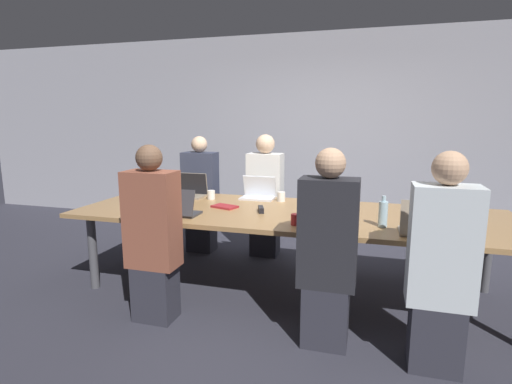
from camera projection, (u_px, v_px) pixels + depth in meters
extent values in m
plane|color=#2D2D38|center=(287.00, 289.00, 3.81)|extent=(24.00, 24.00, 0.00)
cube|color=#9999A3|center=(322.00, 133.00, 5.76)|extent=(12.00, 0.06, 2.80)
cube|color=#9E7547|center=(288.00, 214.00, 3.67)|extent=(3.94, 1.30, 0.04)
cylinder|color=#4C4C51|center=(93.00, 252.00, 3.79)|extent=(0.08, 0.08, 0.72)
cylinder|color=#4C4C51|center=(146.00, 226.00, 4.68)|extent=(0.08, 0.08, 0.72)
cylinder|color=#4C4C51|center=(488.00, 255.00, 3.70)|extent=(0.08, 0.08, 0.72)
cube|color=gray|center=(328.00, 225.00, 3.17)|extent=(0.35, 0.26, 0.02)
cube|color=gray|center=(326.00, 212.00, 3.03)|extent=(0.35, 0.04, 0.26)
cube|color=black|center=(327.00, 211.00, 3.04)|extent=(0.35, 0.04, 0.26)
cube|color=#2D2D38|center=(325.00, 315.00, 2.86)|extent=(0.32, 0.24, 0.45)
cube|color=#232328|center=(328.00, 233.00, 2.75)|extent=(0.40, 0.24, 0.76)
sphere|color=tan|center=(330.00, 163.00, 2.66)|extent=(0.21, 0.21, 0.21)
cylinder|color=red|center=(295.00, 220.00, 3.21)|extent=(0.07, 0.07, 0.09)
cube|color=gray|center=(422.00, 232.00, 2.97)|extent=(0.33, 0.25, 0.02)
cube|color=gray|center=(426.00, 219.00, 2.83)|extent=(0.34, 0.05, 0.25)
cube|color=black|center=(425.00, 219.00, 2.84)|extent=(0.33, 0.04, 0.25)
cube|color=#2D2D38|center=(435.00, 336.00, 2.58)|extent=(0.32, 0.24, 0.45)
cube|color=silver|center=(443.00, 246.00, 2.47)|extent=(0.40, 0.24, 0.76)
sphere|color=tan|center=(450.00, 168.00, 2.38)|extent=(0.21, 0.21, 0.21)
cylinder|color=#ADD1E0|center=(383.00, 214.00, 3.15)|extent=(0.07, 0.07, 0.20)
cylinder|color=#ADD1E0|center=(384.00, 199.00, 3.12)|extent=(0.03, 0.03, 0.04)
cube|color=silver|center=(257.00, 198.00, 4.24)|extent=(0.35, 0.22, 0.02)
cube|color=silver|center=(260.00, 186.00, 4.31)|extent=(0.36, 0.07, 0.22)
cube|color=silver|center=(259.00, 186.00, 4.30)|extent=(0.35, 0.07, 0.22)
cube|color=#2D2D38|center=(265.00, 236.00, 4.76)|extent=(0.32, 0.24, 0.45)
cube|color=silver|center=(265.00, 186.00, 4.64)|extent=(0.40, 0.24, 0.76)
sphere|color=beige|center=(265.00, 144.00, 4.56)|extent=(0.22, 0.22, 0.22)
cylinder|color=white|center=(281.00, 197.00, 4.12)|extent=(0.08, 0.08, 0.10)
cube|color=gray|center=(188.00, 196.00, 4.35)|extent=(0.35, 0.23, 0.02)
cube|color=gray|center=(192.00, 183.00, 4.43)|extent=(0.36, 0.05, 0.24)
cube|color=black|center=(191.00, 184.00, 4.42)|extent=(0.35, 0.04, 0.23)
cube|color=#2D2D38|center=(202.00, 233.00, 4.91)|extent=(0.32, 0.24, 0.45)
cube|color=#33384C|center=(200.00, 184.00, 4.80)|extent=(0.40, 0.24, 0.76)
sphere|color=beige|center=(199.00, 144.00, 4.71)|extent=(0.19, 0.19, 0.19)
cylinder|color=white|center=(211.00, 195.00, 4.23)|extent=(0.08, 0.08, 0.09)
cylinder|color=green|center=(159.00, 188.00, 4.33)|extent=(0.07, 0.07, 0.22)
cylinder|color=green|center=(159.00, 176.00, 4.30)|extent=(0.03, 0.03, 0.05)
cube|color=#333338|center=(180.00, 214.00, 3.56)|extent=(0.34, 0.23, 0.02)
cube|color=#333338|center=(175.00, 202.00, 3.46)|extent=(0.35, 0.09, 0.22)
cube|color=black|center=(176.00, 202.00, 3.47)|extent=(0.34, 0.09, 0.22)
cube|color=#2D2D38|center=(156.00, 292.00, 3.23)|extent=(0.32, 0.24, 0.45)
cube|color=brown|center=(152.00, 219.00, 3.12)|extent=(0.40, 0.24, 0.76)
sphere|color=brown|center=(149.00, 158.00, 3.03)|extent=(0.20, 0.20, 0.20)
cylinder|color=#ADD1E0|center=(155.00, 199.00, 3.68)|extent=(0.06, 0.06, 0.22)
cylinder|color=#ADD1E0|center=(154.00, 185.00, 3.65)|extent=(0.03, 0.03, 0.05)
cube|color=black|center=(261.00, 209.00, 3.66)|extent=(0.09, 0.16, 0.05)
cube|color=maroon|center=(225.00, 206.00, 3.84)|extent=(0.27, 0.21, 0.02)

